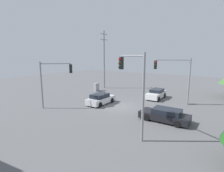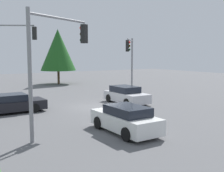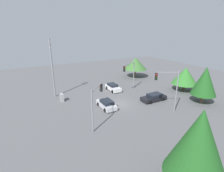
{
  "view_description": "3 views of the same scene",
  "coord_description": "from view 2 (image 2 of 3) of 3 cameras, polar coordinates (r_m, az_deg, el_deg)",
  "views": [
    {
      "loc": [
        -17.71,
        -11.12,
        6.34
      ],
      "look_at": [
        2.19,
        2.41,
        2.04
      ],
      "focal_mm": 28.0,
      "sensor_mm": 36.0,
      "label": 1
    },
    {
      "loc": [
        18.03,
        -10.55,
        3.98
      ],
      "look_at": [
        0.89,
        0.48,
        1.64
      ],
      "focal_mm": 45.0,
      "sensor_mm": 36.0,
      "label": 2
    },
    {
      "loc": [
        -23.5,
        14.12,
        12.36
      ],
      "look_at": [
        2.02,
        0.32,
        2.76
      ],
      "focal_mm": 28.0,
      "sensor_mm": 36.0,
      "label": 3
    }
  ],
  "objects": [
    {
      "name": "ground_plane",
      "position": [
        21.27,
        -2.39,
        -4.25
      ],
      "size": [
        80.0,
        80.0,
        0.0
      ],
      "primitive_type": "plane",
      "color": "#5B5B5E"
    },
    {
      "name": "sedan_dark",
      "position": [
        20.29,
        -20.24,
        -3.4
      ],
      "size": [
        2.03,
        4.66,
        1.26
      ],
      "color": "black",
      "rests_on": "ground_plane"
    },
    {
      "name": "sedan_silver",
      "position": [
        22.73,
        2.87,
        -1.85
      ],
      "size": [
        4.15,
        1.95,
        1.38
      ],
      "rotation": [
        0.0,
        0.0,
        -1.57
      ],
      "color": "silver",
      "rests_on": "ground_plane"
    },
    {
      "name": "sedan_white",
      "position": [
        14.33,
        2.75,
        -6.78
      ],
      "size": [
        4.17,
        1.84,
        1.39
      ],
      "rotation": [
        0.0,
        0.0,
        1.57
      ],
      "color": "silver",
      "rests_on": "ground_plane"
    },
    {
      "name": "traffic_signal_main",
      "position": [
        28.07,
        3.74,
        6.25
      ],
      "size": [
        2.79,
        2.7,
        5.59
      ],
      "rotation": [
        0.0,
        0.0,
        -0.77
      ],
      "color": "gray",
      "rests_on": "ground_plane"
    },
    {
      "name": "traffic_signal_cross",
      "position": [
        24.48,
        -19.87,
        7.21
      ],
      "size": [
        1.89,
        3.12,
        6.52
      ],
      "rotation": [
        0.0,
        0.0,
        1.06
      ],
      "color": "gray",
      "rests_on": "ground_plane"
    },
    {
      "name": "traffic_signal_aux",
      "position": [
        14.12,
        -11.35,
        7.08
      ],
      "size": [
        2.42,
        4.05,
        5.98
      ],
      "rotation": [
        0.0,
        0.0,
        2.08
      ],
      "color": "gray",
      "rests_on": "ground_plane"
    },
    {
      "name": "tree_corner",
      "position": [
        37.91,
        -10.92,
        7.22
      ],
      "size": [
        4.63,
        4.63,
        7.22
      ],
      "color": "#4C3823",
      "rests_on": "ground_plane"
    }
  ]
}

